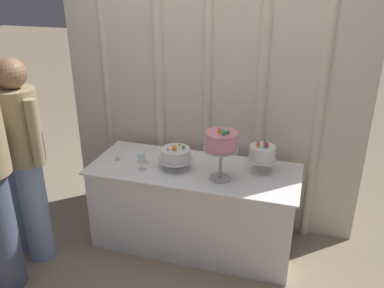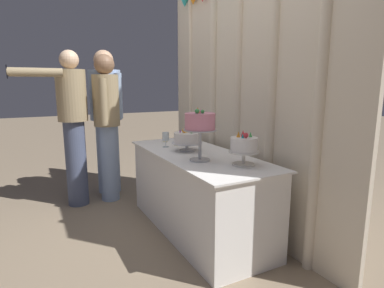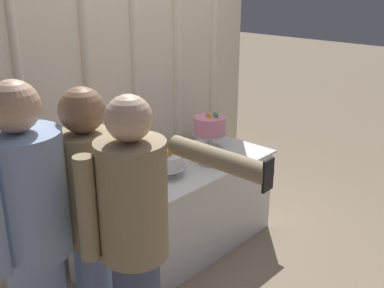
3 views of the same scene
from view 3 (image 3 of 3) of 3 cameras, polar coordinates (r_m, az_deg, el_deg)
ground_plane at (r=3.85m, az=-0.53°, el=-13.38°), size 24.00×24.00×0.00m
draped_curtain at (r=3.66m, az=-6.73°, el=9.65°), size 2.62×0.19×2.61m
cake_table at (r=3.72m, az=-1.68°, el=-8.15°), size 1.68×0.68×0.72m
cake_display_leftmost at (r=3.40m, az=-3.06°, el=-2.13°), size 0.28×0.28×0.21m
cake_display_center at (r=3.55m, az=2.14°, el=2.03°), size 0.26×0.26×0.43m
cake_display_rightmost at (r=3.94m, az=2.32°, el=1.57°), size 0.23×0.23×0.26m
wine_glass at (r=3.18m, az=-4.93°, el=-4.10°), size 0.07×0.07×0.15m
tealight_far_left at (r=3.14m, az=-9.73°, el=-6.50°), size 0.05×0.05×0.04m
tealight_near_left at (r=3.29m, az=-6.46°, el=-5.05°), size 0.05×0.05×0.03m
guest_man_dark_suit at (r=2.35m, az=-18.83°, el=-11.56°), size 0.50×0.50×1.72m
guest_man_pink_jacket at (r=2.44m, az=-12.10°, el=-9.86°), size 0.43×0.37×1.64m
guest_girl_blue_dress at (r=2.18m, az=-6.78°, el=-13.20°), size 0.43×0.78×1.67m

